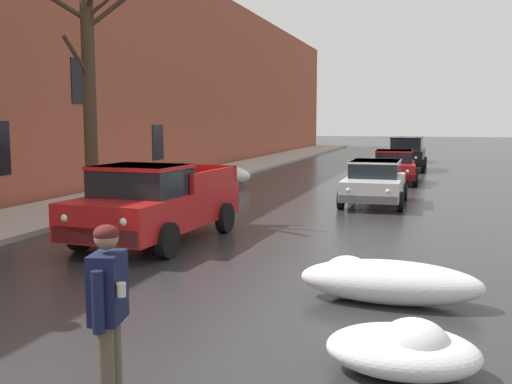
{
  "coord_description": "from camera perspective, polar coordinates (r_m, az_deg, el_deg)",
  "views": [
    {
      "loc": [
        4.27,
        -4.34,
        2.69
      ],
      "look_at": [
        0.42,
        8.32,
        1.1
      ],
      "focal_mm": 41.62,
      "sensor_mm": 36.0,
      "label": 1
    }
  ],
  "objects": [
    {
      "name": "snow_bank_near_corner_right",
      "position": [
        9.1,
        12.03,
        -8.38
      ],
      "size": [
        2.67,
        0.92,
        0.66
      ],
      "color": "white",
      "rests_on": "ground"
    },
    {
      "name": "pedestrian_with_coffee",
      "position": [
        5.69,
        -14.01,
        -10.27
      ],
      "size": [
        0.43,
        0.64,
        1.76
      ],
      "color": "brown",
      "rests_on": "ground"
    },
    {
      "name": "snow_bank_near_corner_left",
      "position": [
        24.48,
        -3.46,
        1.56
      ],
      "size": [
        2.55,
        1.13,
        0.88
      ],
      "color": "white",
      "rests_on": "ground"
    },
    {
      "name": "brick_townhouse_facade",
      "position": [
        25.73,
        -12.67,
        11.87
      ],
      "size": [
        0.63,
        80.0,
        10.02
      ],
      "color": "#9E4C38",
      "rests_on": "ground"
    },
    {
      "name": "snow_bank_along_right_kerb",
      "position": [
        17.68,
        -10.04,
        -0.71
      ],
      "size": [
        1.63,
        1.32,
        0.81
      ],
      "color": "white",
      "rests_on": "ground"
    },
    {
      "name": "sedan_white_parked_kerbside_close",
      "position": [
        19.45,
        11.34,
        1.01
      ],
      "size": [
        1.97,
        4.08,
        1.42
      ],
      "color": "silver",
      "rests_on": "ground"
    },
    {
      "name": "left_sidewalk_slab",
      "position": [
        24.82,
        -8.2,
        0.73
      ],
      "size": [
        3.14,
        80.0,
        0.14
      ],
      "primitive_type": "cube",
      "color": "#A8A399",
      "rests_on": "ground"
    },
    {
      "name": "sedan_red_parked_kerbside_mid",
      "position": [
        26.39,
        13.09,
        2.47
      ],
      "size": [
        2.14,
        3.95,
        1.42
      ],
      "color": "red",
      "rests_on": "ground"
    },
    {
      "name": "snow_bank_along_left_kerb",
      "position": [
        6.71,
        14.18,
        -14.54
      ],
      "size": [
        1.63,
        1.11,
        0.65
      ],
      "color": "white",
      "rests_on": "ground"
    },
    {
      "name": "bare_tree_second_along_sidewalk",
      "position": [
        16.6,
        -15.69,
        10.13
      ],
      "size": [
        2.26,
        1.7,
        6.85
      ],
      "color": "#423323",
      "rests_on": "ground"
    },
    {
      "name": "suv_black_parked_far_down_block",
      "position": [
        33.34,
        14.3,
        3.73
      ],
      "size": [
        2.07,
        4.35,
        1.82
      ],
      "color": "black",
      "rests_on": "ground"
    },
    {
      "name": "pickup_truck_red_approaching_near_lane",
      "position": [
        13.34,
        -9.67,
        -1.03
      ],
      "size": [
        2.44,
        4.98,
        1.76
      ],
      "color": "red",
      "rests_on": "ground"
    },
    {
      "name": "sedan_green_queued_behind_truck",
      "position": [
        40.5,
        14.42,
        3.91
      ],
      "size": [
        2.19,
        4.4,
        1.42
      ],
      "color": "#1E5633",
      "rests_on": "ground"
    }
  ]
}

